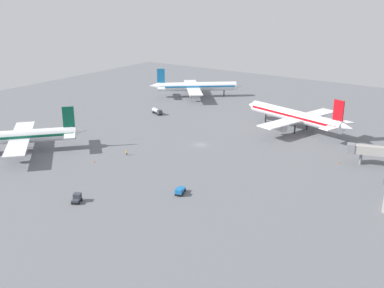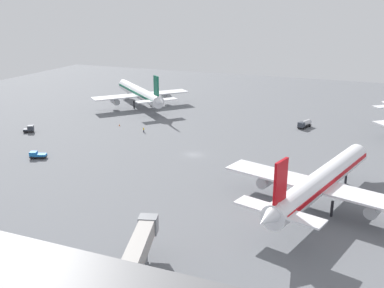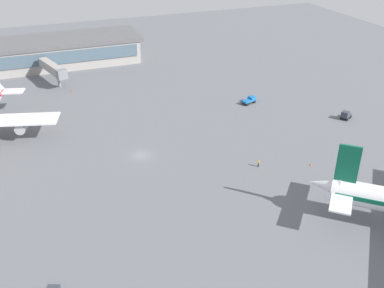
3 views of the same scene
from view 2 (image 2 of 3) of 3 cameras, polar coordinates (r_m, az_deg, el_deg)
name	(u,v)px [view 2 (image 2 of 3)]	position (r m, az deg, el deg)	size (l,w,h in m)	color
ground	(194,155)	(125.98, 0.24, -1.35)	(288.00, 288.00, 0.00)	slate
airplane_at_gate	(140,93)	(184.59, -6.68, 6.50)	(40.47, 37.68, 15.16)	white
airplane_distant	(321,181)	(96.63, 16.18, -4.58)	(41.54, 50.78, 15.75)	white
pushback_tractor	(37,155)	(129.90, -19.18, -1.33)	(4.79, 3.42, 1.90)	black
baggage_tug	(29,129)	(156.49, -20.06, 1.82)	(3.73, 3.40, 2.30)	black
fuel_truck	(305,124)	(157.15, 14.20, 2.53)	(4.09, 6.56, 2.50)	black
ground_crew_worker	(144,130)	(147.93, -6.20, 1.81)	(0.40, 0.58, 1.67)	#1E2338
jet_bridge	(139,247)	(71.14, -6.76, -12.96)	(7.68, 17.91, 6.74)	#9E9993
safety_cone_near_gate	(145,240)	(82.71, -6.08, -12.07)	(0.44, 0.44, 0.60)	#EA590C
safety_cone_mid_apron	(119,125)	(156.88, -9.26, 2.41)	(0.44, 0.44, 0.60)	#EA590C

